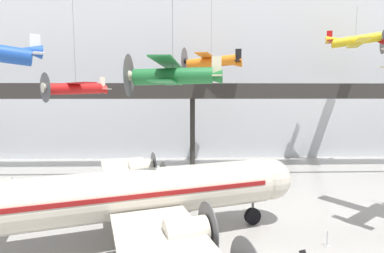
% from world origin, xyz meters
% --- Properties ---
extents(hangar_back_wall, '(140.00, 3.00, 26.08)m').
position_xyz_m(hangar_back_wall, '(0.00, 34.57, 13.04)').
color(hangar_back_wall, silver).
rests_on(hangar_back_wall, ground).
extents(mezzanine_walkway, '(110.00, 3.20, 11.51)m').
position_xyz_m(mezzanine_walkway, '(0.00, 26.58, 9.79)').
color(mezzanine_walkway, '#2D2B28').
rests_on(mezzanine_walkway, ground).
extents(airliner_silver_main, '(24.68, 28.68, 9.68)m').
position_xyz_m(airliner_silver_main, '(-4.89, 5.86, 3.44)').
color(airliner_silver_main, beige).
rests_on(airliner_silver_main, ground).
extents(suspended_plane_green_biplane, '(7.21, 8.87, 11.58)m').
position_xyz_m(suspended_plane_green_biplane, '(-2.14, 8.56, 11.50)').
color(suspended_plane_green_biplane, '#1E6B33').
extents(suspended_plane_orange_highwing, '(7.91, 9.45, 8.92)m').
position_xyz_m(suspended_plane_orange_highwing, '(2.29, 24.76, 14.21)').
color(suspended_plane_orange_highwing, orange).
extents(suspended_plane_red_highwing, '(6.65, 6.73, 12.16)m').
position_xyz_m(suspended_plane_red_highwing, '(-12.03, 16.75, 10.73)').
color(suspended_plane_red_highwing, red).
extents(suspended_plane_yellow_lowwing, '(7.59, 8.89, 6.41)m').
position_xyz_m(suspended_plane_yellow_lowwing, '(21.95, 26.84, 17.29)').
color(suspended_plane_yellow_lowwing, yellow).
extents(stanchion_barrier, '(0.36, 0.36, 1.08)m').
position_xyz_m(stanchion_barrier, '(8.23, 5.04, 0.33)').
color(stanchion_barrier, '#B2B5BA').
rests_on(stanchion_barrier, ground).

